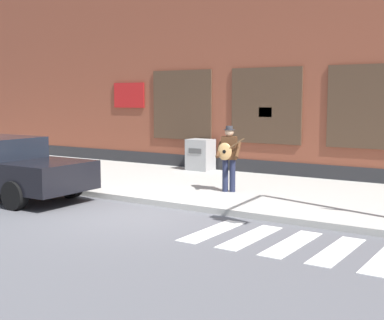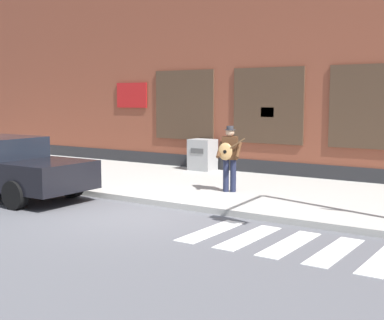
# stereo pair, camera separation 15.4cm
# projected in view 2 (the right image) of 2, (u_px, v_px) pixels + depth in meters

# --- Properties ---
(ground_plane) EXTENTS (160.00, 160.00, 0.00)m
(ground_plane) POSITION_uv_depth(u_px,v_px,m) (134.00, 215.00, 11.48)
(ground_plane) COLOR #56565B
(sidewalk) EXTENTS (28.00, 5.40, 0.14)m
(sidewalk) POSITION_uv_depth(u_px,v_px,m) (223.00, 188.00, 14.54)
(sidewalk) COLOR #ADAAA3
(sidewalk) RESTS_ON ground
(building_backdrop) EXTENTS (28.00, 4.06, 7.86)m
(building_backdrop) POSITION_uv_depth(u_px,v_px,m) (295.00, 55.00, 17.96)
(building_backdrop) COLOR brown
(building_backdrop) RESTS_ON ground
(crosswalk) EXTENTS (5.20, 1.90, 0.01)m
(crosswalk) POSITION_uv_depth(u_px,v_px,m) (335.00, 251.00, 8.76)
(crosswalk) COLOR silver
(crosswalk) RESTS_ON ground
(red_car) EXTENTS (4.63, 2.04, 1.53)m
(red_car) POSITION_uv_depth(u_px,v_px,m) (7.00, 167.00, 13.46)
(red_car) COLOR black
(red_car) RESTS_ON ground
(busker) EXTENTS (0.78, 0.67, 1.67)m
(busker) POSITION_uv_depth(u_px,v_px,m) (229.00, 155.00, 13.42)
(busker) COLOR #1E233D
(busker) RESTS_ON sidewalk
(utility_box) EXTENTS (0.81, 0.65, 1.02)m
(utility_box) POSITION_uv_depth(u_px,v_px,m) (202.00, 155.00, 17.50)
(utility_box) COLOR #9E9E9E
(utility_box) RESTS_ON sidewalk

